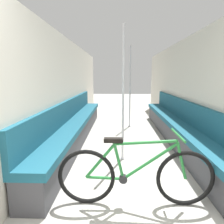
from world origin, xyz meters
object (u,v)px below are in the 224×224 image
(bench_seat_row_left, at_px, (76,126))
(grab_pole_far, at_px, (123,97))
(bicycle, at_px, (135,175))
(bench_seat_row_right, at_px, (176,127))
(grab_pole_near, at_px, (130,88))

(bench_seat_row_left, relative_size, grab_pole_far, 2.26)
(bicycle, distance_m, grab_pole_far, 1.43)
(bench_seat_row_right, xyz_separation_m, grab_pole_far, (-1.18, -0.99, 0.76))
(bench_seat_row_right, bearing_deg, grab_pole_near, 126.89)
(bicycle, bearing_deg, grab_pole_near, 97.70)
(bench_seat_row_right, height_order, grab_pole_near, grab_pole_near)
(grab_pole_near, bearing_deg, bicycle, -92.15)
(bench_seat_row_right, xyz_separation_m, grab_pole_near, (-0.94, 1.26, 0.76))
(grab_pole_near, distance_m, grab_pole_far, 2.26)
(bench_seat_row_left, xyz_separation_m, bicycle, (1.11, -2.22, 0.03))
(grab_pole_near, bearing_deg, bench_seat_row_left, -134.74)
(bicycle, xyz_separation_m, grab_pole_far, (-0.11, 1.22, 0.73))
(bench_seat_row_left, distance_m, grab_pole_near, 1.92)
(bicycle, xyz_separation_m, grab_pole_near, (0.13, 3.47, 0.73))
(bench_seat_row_right, distance_m, bicycle, 2.46)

